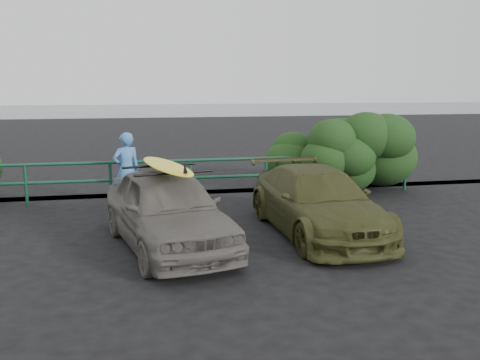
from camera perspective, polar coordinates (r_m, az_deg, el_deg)
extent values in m
plane|color=black|center=(8.99, -8.21, -8.83)|extent=(80.00, 80.00, 0.00)
plane|color=slate|center=(68.56, -11.11, 7.53)|extent=(200.00, 200.00, 0.00)
imported|color=#605B55|center=(9.66, -7.74, -3.13)|extent=(2.53, 4.41, 1.41)
imported|color=#3D401C|center=(10.62, 8.24, -2.29)|extent=(1.97, 4.48, 1.28)
imported|color=#4481CD|center=(13.10, -12.01, 1.09)|extent=(0.75, 0.60, 1.79)
ellipsoid|color=yellow|center=(9.51, -7.86, 1.51)|extent=(1.08, 2.62, 0.08)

